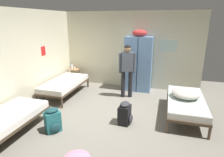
# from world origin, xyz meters

# --- Properties ---
(ground_plane) EXTENTS (7.87, 7.87, 0.00)m
(ground_plane) POSITION_xyz_m (0.00, 0.00, 0.00)
(ground_plane) COLOR slate
(room_backdrop) EXTENTS (4.90, 4.98, 2.66)m
(room_backdrop) POSITION_xyz_m (-1.21, 1.24, 1.33)
(room_backdrop) COLOR beige
(room_backdrop) RESTS_ON ground_plane
(locker_bank) EXTENTS (0.90, 0.55, 2.07)m
(locker_bank) POSITION_xyz_m (0.37, 2.18, 0.97)
(locker_bank) COLOR #6B93C6
(locker_bank) RESTS_ON ground_plane
(shelf_unit) EXTENTS (0.38, 0.30, 0.57)m
(shelf_unit) POSITION_xyz_m (-2.09, 2.18, 0.35)
(shelf_unit) COLOR #99704C
(shelf_unit) RESTS_ON ground_plane
(bed_right) EXTENTS (0.90, 1.90, 0.49)m
(bed_right) POSITION_xyz_m (1.84, 0.58, 0.38)
(bed_right) COLOR #473828
(bed_right) RESTS_ON ground_plane
(bed_left_front) EXTENTS (0.90, 1.90, 0.49)m
(bed_left_front) POSITION_xyz_m (-1.84, -1.43, 0.38)
(bed_left_front) COLOR #473828
(bed_left_front) RESTS_ON ground_plane
(bed_left_rear) EXTENTS (0.90, 1.90, 0.49)m
(bed_left_rear) POSITION_xyz_m (-1.84, 1.03, 0.38)
(bed_left_rear) COLOR #473828
(bed_left_rear) RESTS_ON ground_plane
(bedding_heap) EXTENTS (0.69, 0.72, 0.23)m
(bedding_heap) POSITION_xyz_m (1.82, 0.65, 0.60)
(bedding_heap) COLOR #B7B2A8
(bedding_heap) RESTS_ON bed_right
(person_traveler) EXTENTS (0.50, 0.31, 1.65)m
(person_traveler) POSITION_xyz_m (0.14, 1.43, 1.00)
(person_traveler) COLOR black
(person_traveler) RESTS_ON ground_plane
(water_bottle) EXTENTS (0.08, 0.08, 0.21)m
(water_bottle) POSITION_xyz_m (-2.17, 2.20, 0.67)
(water_bottle) COLOR white
(water_bottle) RESTS_ON shelf_unit
(lotion_bottle) EXTENTS (0.06, 0.06, 0.18)m
(lotion_bottle) POSITION_xyz_m (-2.02, 2.14, 0.65)
(lotion_bottle) COLOR beige
(lotion_bottle) RESTS_ON shelf_unit
(backpack_teal) EXTENTS (0.42, 0.41, 0.55)m
(backpack_teal) POSITION_xyz_m (-1.00, -0.97, 0.26)
(backpack_teal) COLOR #23666B
(backpack_teal) RESTS_ON ground_plane
(backpack_black) EXTENTS (0.35, 0.34, 0.55)m
(backpack_black) POSITION_xyz_m (0.46, -0.21, 0.26)
(backpack_black) COLOR black
(backpack_black) RESTS_ON ground_plane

